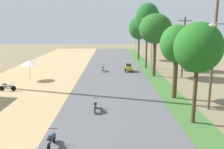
% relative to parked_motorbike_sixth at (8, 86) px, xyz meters
% --- Properties ---
extents(parked_motorbike_sixth, '(1.80, 0.54, 0.94)m').
position_rel_parked_motorbike_sixth_xyz_m(parked_motorbike_sixth, '(0.00, 0.00, 0.00)').
color(parked_motorbike_sixth, black).
rests_on(parked_motorbike_sixth, dirt_shoulder).
extents(vendor_umbrella, '(2.20, 2.20, 2.52)m').
position_rel_parked_motorbike_sixth_xyz_m(vendor_umbrella, '(0.67, 5.20, 1.75)').
color(vendor_umbrella, '#99999E').
rests_on(vendor_umbrella, dirt_shoulder).
extents(median_tree_second, '(3.26, 3.26, 7.09)m').
position_rel_parked_motorbike_sixth_xyz_m(median_tree_second, '(16.89, -8.54, 4.85)').
color(median_tree_second, '#4C351E').
rests_on(median_tree_second, median_strip).
extents(median_tree_third, '(3.11, 3.11, 6.94)m').
position_rel_parked_motorbike_sixth_xyz_m(median_tree_third, '(17.12, -2.59, 4.63)').
color(median_tree_third, '#4C351E').
rests_on(median_tree_third, median_strip).
extents(median_tree_fourth, '(4.37, 4.37, 8.48)m').
position_rel_parked_motorbike_sixth_xyz_m(median_tree_fourth, '(17.01, 7.63, 5.92)').
color(median_tree_fourth, '#4C351E').
rests_on(median_tree_fourth, median_strip).
extents(median_tree_fifth, '(3.92, 3.92, 10.41)m').
position_rel_parked_motorbike_sixth_xyz_m(median_tree_fifth, '(16.83, 13.89, 7.41)').
color(median_tree_fifth, '#4C351E').
rests_on(median_tree_fifth, median_strip).
extents(median_tree_sixth, '(4.28, 4.28, 8.95)m').
position_rel_parked_motorbike_sixth_xyz_m(median_tree_sixth, '(16.82, 24.29, 6.01)').
color(median_tree_sixth, '#4C351E').
rests_on(median_tree_sixth, median_strip).
extents(streetlamp_mid, '(3.16, 0.20, 8.04)m').
position_rel_parked_motorbike_sixth_xyz_m(streetlamp_mid, '(17.11, 10.72, 4.12)').
color(streetlamp_mid, gray).
rests_on(streetlamp_mid, median_strip).
extents(streetlamp_far, '(3.16, 0.20, 7.06)m').
position_rel_parked_motorbike_sixth_xyz_m(streetlamp_far, '(17.11, 32.51, 3.62)').
color(streetlamp_far, gray).
rests_on(streetlamp_far, median_strip).
extents(utility_pole_near, '(1.80, 0.20, 9.84)m').
position_rel_parked_motorbike_sixth_xyz_m(utility_pole_near, '(19.20, -5.66, 4.56)').
color(utility_pole_near, brown).
rests_on(utility_pole_near, ground).
extents(utility_pole_far, '(1.80, 0.20, 8.05)m').
position_rel_parked_motorbike_sixth_xyz_m(utility_pole_far, '(20.73, 7.03, 3.66)').
color(utility_pole_far, brown).
rests_on(utility_pole_far, ground).
extents(car_hatchback_yellow, '(1.04, 2.00, 1.23)m').
position_rel_parked_motorbike_sixth_xyz_m(car_hatchback_yellow, '(13.70, 10.80, 0.19)').
color(car_hatchback_yellow, gold).
rests_on(car_hatchback_yellow, road_strip).
extents(motorbike_ahead_second, '(0.54, 1.80, 0.94)m').
position_rel_parked_motorbike_sixth_xyz_m(motorbike_ahead_second, '(7.62, -12.06, 0.02)').
color(motorbike_ahead_second, black).
rests_on(motorbike_ahead_second, road_strip).
extents(motorbike_ahead_third, '(0.54, 1.80, 0.94)m').
position_rel_parked_motorbike_sixth_xyz_m(motorbike_ahead_third, '(9.75, -6.14, 0.02)').
color(motorbike_ahead_third, black).
rests_on(motorbike_ahead_third, road_strip).
extents(motorbike_ahead_fourth, '(0.54, 1.80, 0.94)m').
position_rel_parked_motorbike_sixth_xyz_m(motorbike_ahead_fourth, '(9.82, 10.96, 0.02)').
color(motorbike_ahead_fourth, black).
rests_on(motorbike_ahead_fourth, road_strip).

